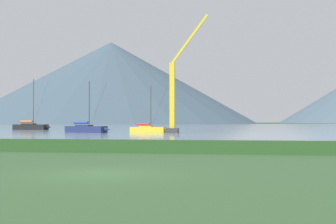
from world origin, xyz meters
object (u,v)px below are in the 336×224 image
(sailboat_slip_1, at_px, (148,129))
(sailboat_slip_6, at_px, (87,129))
(dock_crane, at_px, (174,99))
(sailboat_slip_4, at_px, (31,126))

(sailboat_slip_1, bearing_deg, sailboat_slip_6, -165.73)
(sailboat_slip_6, xyz_separation_m, dock_crane, (15.20, -0.82, 4.89))
(sailboat_slip_4, height_order, dock_crane, dock_crane)
(sailboat_slip_1, xyz_separation_m, sailboat_slip_4, (-30.64, 18.93, 0.16))
(sailboat_slip_1, height_order, dock_crane, dock_crane)
(sailboat_slip_4, relative_size, dock_crane, 0.59)
(sailboat_slip_6, bearing_deg, sailboat_slip_4, 145.15)
(sailboat_slip_4, xyz_separation_m, dock_crane, (35.46, -21.65, 4.82))
(sailboat_slip_1, relative_size, sailboat_slip_4, 0.70)
(sailboat_slip_1, height_order, sailboat_slip_6, sailboat_slip_6)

